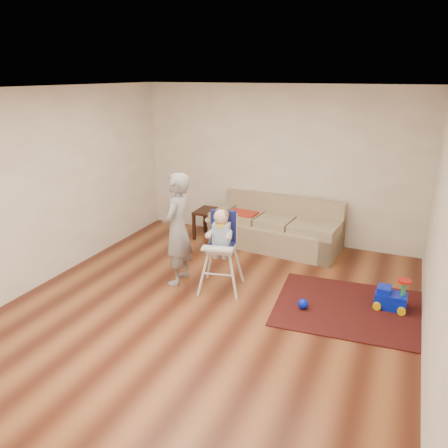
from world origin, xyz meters
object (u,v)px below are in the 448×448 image
at_px(toy_ball, 303,304).
at_px(adult, 177,229).
at_px(high_chair, 221,251).
at_px(ride_on_toy, 392,293).
at_px(sofa, 276,224).
at_px(side_table, 211,224).

height_order(toy_ball, adult, adult).
bearing_deg(high_chair, ride_on_toy, -2.84).
bearing_deg(sofa, high_chair, -92.15).
relative_size(side_table, toy_ball, 3.85).
bearing_deg(toy_ball, sofa, 116.68).
bearing_deg(sofa, side_table, -173.81).
height_order(side_table, toy_ball, side_table).
relative_size(side_table, adult, 0.32).
height_order(ride_on_toy, high_chair, high_chair).
distance_m(sofa, side_table, 1.23).
height_order(sofa, high_chair, high_chair).
bearing_deg(side_table, sofa, 1.06).
bearing_deg(toy_ball, ride_on_toy, 24.81).
bearing_deg(ride_on_toy, side_table, 158.42).
relative_size(toy_ball, high_chair, 0.11).
height_order(side_table, adult, adult).
distance_m(sofa, adult, 2.07).
bearing_deg(adult, ride_on_toy, 92.49).
xyz_separation_m(ride_on_toy, toy_ball, (-1.02, -0.47, -0.14)).
xyz_separation_m(toy_ball, adult, (-1.84, 0.08, 0.72)).
distance_m(side_table, toy_ball, 2.90).
distance_m(sofa, high_chair, 1.81).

